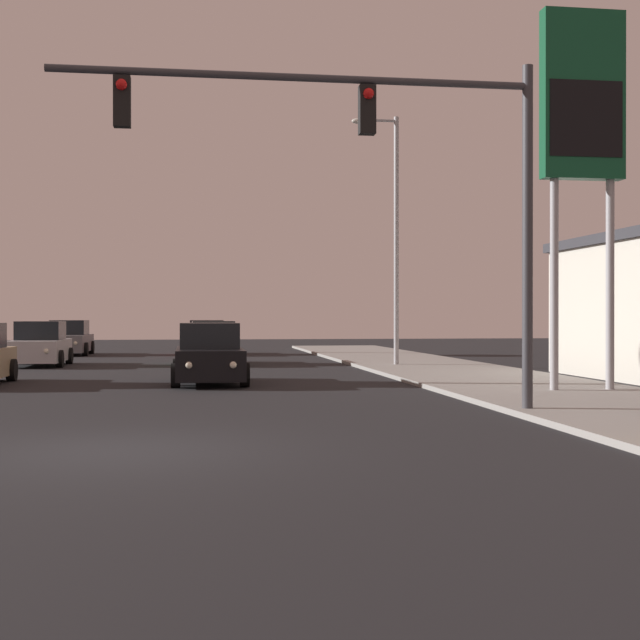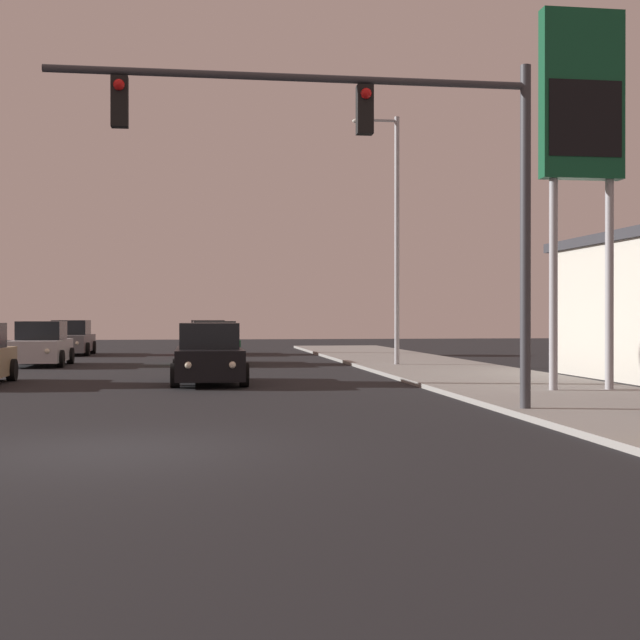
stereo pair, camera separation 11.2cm
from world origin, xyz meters
name	(u,v)px [view 1 (the left image)]	position (x,y,z in m)	size (l,w,h in m)	color
ground_plane	(113,451)	(0.00, 0.00, 0.00)	(120.00, 120.00, 0.00)	black
sidewalk_right	(513,384)	(9.50, 10.00, 0.06)	(5.00, 60.00, 0.12)	gray
car_red	(206,339)	(1.80, 31.31, 0.76)	(2.04, 4.32, 1.68)	maroon
car_silver	(40,346)	(-4.57, 22.10, 0.76)	(2.04, 4.31, 1.68)	#B7B7BC
car_grey	(69,339)	(-4.76, 31.67, 0.76)	(2.04, 4.33, 1.68)	slate
car_black	(209,356)	(1.56, 12.22, 0.76)	(2.04, 4.31, 1.68)	black
car_green	(213,345)	(1.91, 22.26, 0.76)	(2.04, 4.32, 1.68)	#195933
traffic_light_mast	(390,157)	(4.72, 3.54, 4.81)	(8.95, 0.36, 6.50)	#38383D
street_lamp	(393,227)	(8.32, 19.04, 5.12)	(1.74, 0.24, 9.00)	#99999E
gas_station_sign	(583,116)	(10.27, 7.44, 6.62)	(2.00, 0.42, 9.00)	#99999E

